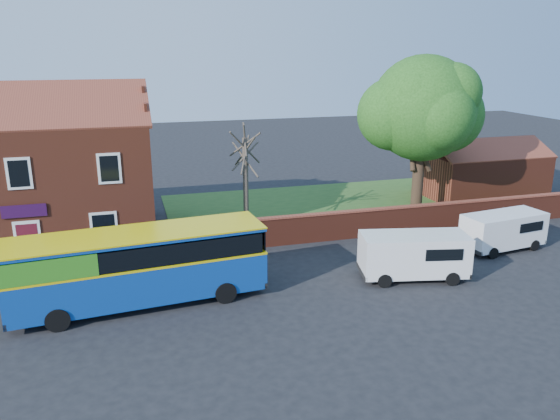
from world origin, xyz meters
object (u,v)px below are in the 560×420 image
object	(u,v)px
bus	(131,265)
van_far	(503,230)
van_near	(414,254)
large_tree	(422,111)

from	to	relation	value
bus	van_far	distance (m)	18.83
van_near	large_tree	world-z (taller)	large_tree
van_far	bus	bearing A→B (deg)	176.67
large_tree	van_far	bearing A→B (deg)	-82.09
van_near	van_far	distance (m)	6.72
van_far	van_near	bearing A→B (deg)	-169.33
bus	van_far	bearing A→B (deg)	-1.19
van_near	large_tree	distance (m)	11.98
bus	large_tree	xyz separation A→B (m)	(17.76, 8.58, 4.69)
bus	van_near	distance (m)	12.41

